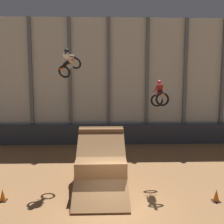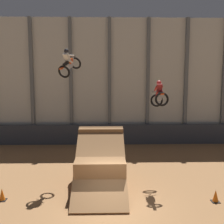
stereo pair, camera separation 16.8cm
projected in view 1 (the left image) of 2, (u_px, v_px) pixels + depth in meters
The scene contains 8 objects.
ground_plane at pixel (115, 208), 11.50m from camera, with size 60.00×60.00×0.00m, color #996B42.
arena_back_wall at pixel (109, 82), 23.08m from camera, with size 32.00×0.40×10.96m.
lower_barrier at pixel (109, 134), 22.97m from camera, with size 31.36×0.20×1.75m.
dirt_ramp at pixel (101, 166), 14.08m from camera, with size 2.56×4.84×3.00m.
rider_bike_left_air at pixel (69, 64), 14.81m from camera, with size 1.32×1.88×1.67m.
rider_bike_right_air at pixel (159, 96), 14.37m from camera, with size 0.73×1.74×1.53m.
traffic_cone_near_ramp at pixel (216, 196), 12.14m from camera, with size 0.36×0.36×0.58m.
traffic_cone_arena_edge at pixel (3, 195), 12.18m from camera, with size 0.36×0.36×0.58m.
Camera 1 is at (-0.47, -10.89, 5.60)m, focal length 42.00 mm.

